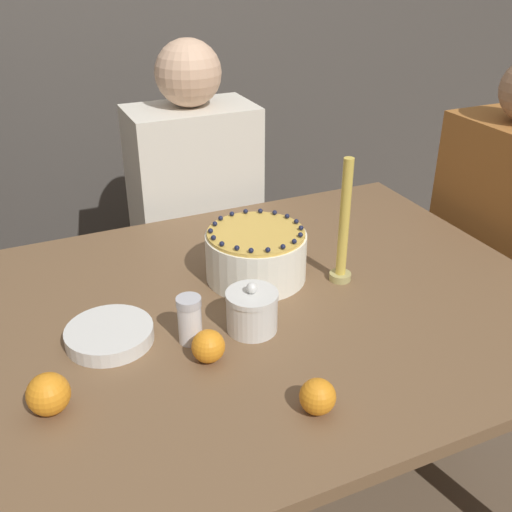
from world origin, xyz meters
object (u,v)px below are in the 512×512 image
at_px(cake, 256,255).
at_px(candle, 343,232).
at_px(person_man_blue_shirt, 197,243).
at_px(sugar_bowl, 252,311).
at_px(person_woman_floral, 493,275).
at_px(sugar_shaker, 190,320).

relative_size(cake, candle, 0.79).
bearing_deg(person_man_blue_shirt, cake, 85.37).
bearing_deg(person_man_blue_shirt, candle, 100.58).
xyz_separation_m(sugar_bowl, candle, (0.28, 0.10, 0.08)).
bearing_deg(candle, person_woman_floral, 10.84).
xyz_separation_m(sugar_bowl, person_woman_floral, (0.94, 0.23, -0.26)).
xyz_separation_m(sugar_bowl, sugar_shaker, (-0.13, 0.01, 0.01)).
relative_size(sugar_bowl, candle, 0.37).
xyz_separation_m(sugar_shaker, person_man_blue_shirt, (0.28, 0.79, -0.25)).
relative_size(sugar_shaker, candle, 0.34).
bearing_deg(sugar_shaker, person_woman_floral, 11.35).
height_order(cake, person_man_blue_shirt, person_man_blue_shirt).
distance_m(sugar_shaker, person_woman_floral, 1.12).
height_order(candle, person_man_blue_shirt, person_man_blue_shirt).
distance_m(sugar_shaker, candle, 0.43).
distance_m(sugar_bowl, sugar_shaker, 0.13).
height_order(sugar_bowl, sugar_shaker, sugar_bowl).
bearing_deg(person_woman_floral, person_man_blue_shirt, 53.77).
height_order(sugar_shaker, person_woman_floral, person_woman_floral).
xyz_separation_m(sugar_shaker, candle, (0.41, 0.09, 0.08)).
relative_size(candle, person_woman_floral, 0.26).
bearing_deg(sugar_bowl, sugar_shaker, 174.51).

